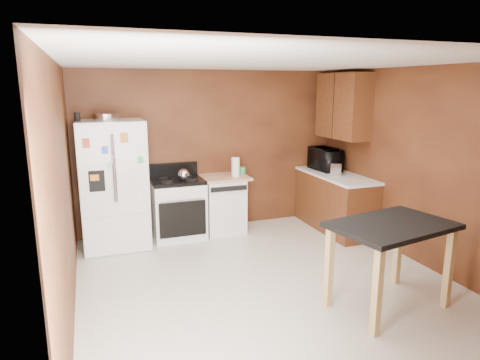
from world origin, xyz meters
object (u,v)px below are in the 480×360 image
roasting_pan (106,117)px  green_canister (242,171)px  paper_towel (236,167)px  dishwasher (223,203)px  refrigerator (114,185)px  gas_range (178,208)px  island (391,237)px  microwave (325,160)px  pen_cup (77,117)px  toaster (335,168)px  kettle (184,175)px

roasting_pan → green_canister: (1.99, 0.07, -0.90)m
paper_towel → dishwasher: bearing=156.3°
refrigerator → dishwasher: size_ratio=2.02×
roasting_pan → paper_towel: (1.85, -0.03, -0.81)m
green_canister → gas_range: bearing=-177.6°
green_canister → gas_range: (-1.05, -0.04, -0.49)m
green_canister → island: green_canister is taller
microwave → gas_range: microwave is taller
pen_cup → green_canister: (2.36, 0.19, -0.91)m
paper_towel → green_canister: paper_towel is taller
toaster → gas_range: (-2.40, 0.49, -0.53)m
toaster → microwave: 0.38m
green_canister → gas_range: size_ratio=0.11×
pen_cup → refrigerator: bearing=11.5°
pen_cup → dishwasher: bearing=4.7°
refrigerator → gas_range: refrigerator is taller
microwave → island: 2.85m
island → roasting_pan: bearing=132.4°
pen_cup → gas_range: size_ratio=0.11×
paper_towel → toaster: (1.49, -0.43, -0.04)m
roasting_pan → refrigerator: 0.95m
green_canister → refrigerator: bearing=-177.0°
pen_cup → kettle: (1.39, 0.02, -0.87)m
paper_towel → microwave: microwave is taller
gas_range → dishwasher: bearing=1.9°
roasting_pan → paper_towel: size_ratio=1.27×
kettle → gas_range: 0.55m
roasting_pan → island: 3.93m
roasting_pan → microwave: bearing=-1.4°
refrigerator → island: refrigerator is taller
gas_range → refrigerator: bearing=-176.2°
roasting_pan → dishwasher: roasting_pan is taller
microwave → refrigerator: bearing=86.8°
pen_cup → paper_towel: bearing=2.2°
refrigerator → gas_range: (0.91, 0.06, -0.44)m
microwave → gas_range: 2.52m
microwave → island: microwave is taller
green_canister → toaster: bearing=-21.4°
paper_towel → dishwasher: (-0.18, 0.08, -0.58)m
pen_cup → green_canister: bearing=4.5°
kettle → pen_cup: bearing=-179.2°
gas_range → dishwasher: gas_range is taller
toaster → green_canister: bearing=-176.7°
pen_cup → paper_towel: (2.22, 0.09, -0.82)m
pen_cup → microwave: bearing=0.5°
paper_towel → refrigerator: (-1.81, -0.00, -0.14)m
kettle → green_canister: size_ratio=1.48×
toaster → microwave: (0.05, 0.38, 0.07)m
pen_cup → roasting_pan: bearing=17.0°
gas_range → island: size_ratio=0.83×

